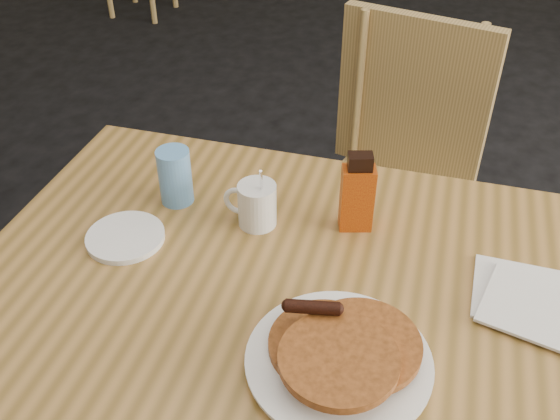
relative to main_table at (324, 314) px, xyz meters
The scene contains 8 objects.
main_table is the anchor object (origin of this frame).
chair_main_far 0.77m from the main_table, 87.87° to the left, with size 0.51×0.51×0.95m.
pancake_plate 0.16m from the main_table, 66.88° to the right, with size 0.29×0.29×0.09m.
coffee_mug 0.26m from the main_table, 138.93° to the left, with size 0.11×0.08×0.14m.
syrup_bottle 0.24m from the main_table, 89.07° to the left, with size 0.07×0.06×0.17m.
napkin_stack 0.35m from the main_table, 16.68° to the left, with size 0.20×0.21×0.01m.
blue_tumbler 0.42m from the main_table, 153.70° to the left, with size 0.07×0.07×0.12m, color #5993D1.
side_saucer 0.41m from the main_table, behind, with size 0.15×0.15×0.01m, color white.
Camera 1 is at (0.24, -0.80, 1.54)m, focal length 40.00 mm.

